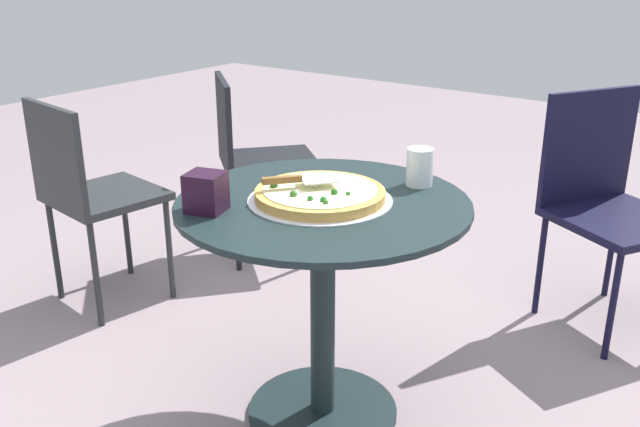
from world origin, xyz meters
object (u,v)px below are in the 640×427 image
patio_table (323,268)px  drinking_cup (420,167)px  patio_chair_corner (607,195)px  pizza_server (300,179)px  patio_chair_near (88,187)px  patio_chair_far (253,152)px  pizza_on_tray (320,195)px  napkin_dispenser (206,192)px

patio_table → drinking_cup: size_ratio=7.43×
drinking_cup → patio_chair_corner: size_ratio=0.13×
pizza_server → patio_chair_near: 1.12m
patio_chair_far → patio_chair_corner: bearing=-167.9°
patio_table → pizza_server: bearing=24.6°
pizza_on_tray → pizza_server: bearing=22.1°
patio_chair_near → patio_chair_corner: bearing=-146.6°
patio_chair_far → patio_table: bearing=140.3°
pizza_on_tray → napkin_dispenser: bearing=51.3°
patio_table → pizza_on_tray: bearing=41.7°
patio_table → patio_chair_corner: (-0.48, -1.12, 0.00)m
patio_chair_near → pizza_server: bearing=175.9°
pizza_server → patio_chair_far: 1.27m
patio_chair_far → patio_chair_corner: (-1.45, -0.31, 0.01)m
patio_table → pizza_on_tray: size_ratio=2.05×
pizza_on_tray → napkin_dispenser: 0.31m
patio_table → patio_chair_far: bearing=-39.7°
patio_chair_near → pizza_on_tray: bearing=177.1°
patio_chair_near → patio_chair_far: (-0.17, -0.76, -0.00)m
pizza_on_tray → pizza_server: 0.07m
patio_table → patio_chair_near: size_ratio=0.99×
patio_table → napkin_dispenser: 0.41m
patio_table → pizza_on_tray: 0.22m
drinking_cup → patio_table: bearing=61.7°
patio_table → napkin_dispenser: bearing=51.0°
patio_chair_near → drinking_cup: bearing=-170.2°
patio_chair_corner → pizza_server: bearing=65.0°
pizza_on_tray → napkin_dispenser: (0.19, 0.24, 0.04)m
pizza_on_tray → patio_chair_corner: patio_chair_corner is taller
patio_table → drinking_cup: drinking_cup is taller
pizza_on_tray → patio_chair_far: size_ratio=0.49×
patio_table → drinking_cup: 0.41m
drinking_cup → napkin_dispenser: (0.35, 0.52, -0.00)m
patio_chair_corner → patio_table: bearing=66.9°
drinking_cup → patio_chair_near: size_ratio=0.13×
pizza_server → drinking_cup: size_ratio=1.76×
pizza_on_tray → napkin_dispenser: napkin_dispenser is taller
drinking_cup → patio_chair_corner: patio_chair_corner is taller
patio_chair_near → patio_chair_corner: size_ratio=0.96×
pizza_on_tray → patio_chair_near: (1.14, -0.06, -0.22)m
patio_table → patio_chair_near: patio_chair_near is taller
patio_chair_corner → drinking_cup: bearing=68.7°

